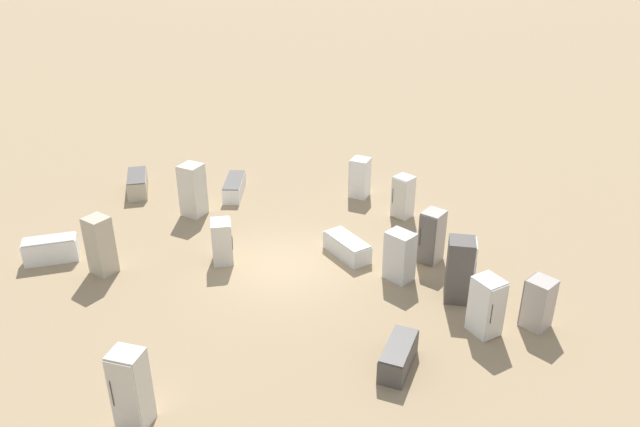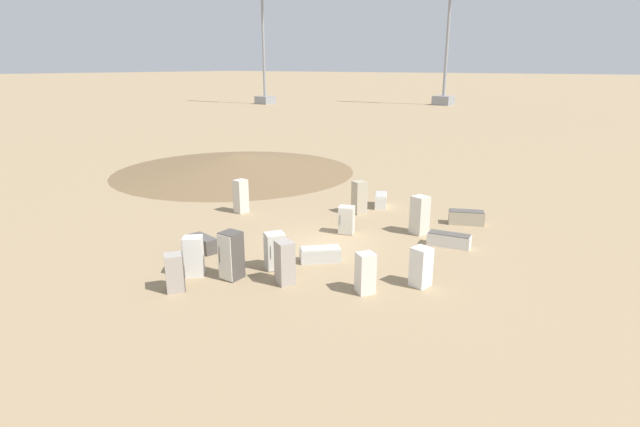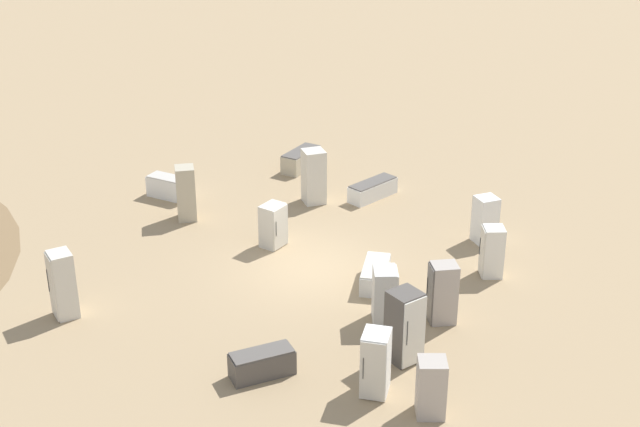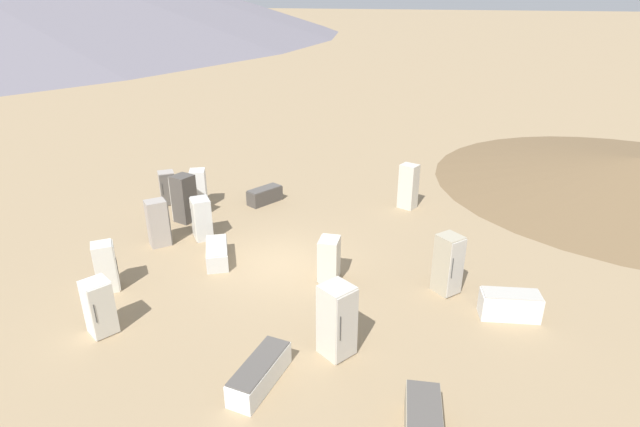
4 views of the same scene
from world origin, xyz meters
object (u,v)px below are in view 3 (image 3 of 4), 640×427
Objects in this scene: discarded_fridge_7 at (262,364)px; discarded_fridge_14 at (170,187)px; discarded_fridge_11 at (62,285)px; discarded_fridge_15 at (492,252)px; discarded_fridge_5 at (485,219)px; discarded_fridge_8 at (376,363)px; discarded_fridge_1 at (405,327)px; discarded_fridge_13 at (273,225)px; discarded_fridge_2 at (186,193)px; discarded_fridge_6 at (431,387)px; discarded_fridge_12 at (301,160)px; discarded_fridge_0 at (442,293)px; discarded_fridge_9 at (375,274)px; discarded_fridge_10 at (385,295)px; discarded_fridge_3 at (314,176)px; discarded_fridge_4 at (373,190)px.

discarded_fridge_7 is 0.96× the size of discarded_fridge_14.
discarded_fridge_15 is (-11.09, 5.03, -0.18)m from discarded_fridge_11.
discarded_fridge_5 is 0.99× the size of discarded_fridge_15.
discarded_fridge_7 is 1.02× the size of discarded_fridge_8.
discarded_fridge_13 is at bearing -96.84° from discarded_fridge_1.
discarded_fridge_2 reaches higher than discarded_fridge_7.
discarded_fridge_6 is 10.37m from discarded_fridge_11.
discarded_fridge_12 is 1.26× the size of discarded_fridge_15.
discarded_fridge_0 is at bearing -133.53° from discarded_fridge_5.
discarded_fridge_13 is at bearing 73.16° from discarded_fridge_14.
discarded_fridge_8 reaches higher than discarded_fridge_14.
discarded_fridge_14 is (-0.34, -1.95, -0.55)m from discarded_fridge_2.
discarded_fridge_0 is 10.14m from discarded_fridge_2.
discarded_fridge_8 is 0.94× the size of discarded_fridge_9.
discarded_fridge_12 is at bearing -59.63° from discarded_fridge_11.
discarded_fridge_0 is 1.03× the size of discarded_fridge_7.
discarded_fridge_15 is at bearing 69.35° from discarded_fridge_6.
discarded_fridge_10 is at bearing 68.13° from discarded_fridge_14.
discarded_fridge_14 is (0.17, -12.59, -0.57)m from discarded_fridge_1.
discarded_fridge_4 is (-1.91, 0.91, -0.65)m from discarded_fridge_3.
discarded_fridge_15 is at bearing -64.40° from discarded_fridge_3.
discarded_fridge_6 is 0.83× the size of discarded_fridge_9.
discarded_fridge_0 is 5.21m from discarded_fridge_5.
discarded_fridge_8 is 0.83× the size of discarded_fridge_12.
discarded_fridge_11 is at bearing 91.24° from discarded_fridge_12.
discarded_fridge_14 is 1.11× the size of discarded_fridge_15.
discarded_fridge_15 is at bearing -115.97° from discarded_fridge_5.
discarded_fridge_15 reaches higher than discarded_fridge_13.
discarded_fridge_10 is 5.53m from discarded_fridge_13.
discarded_fridge_2 reaches higher than discarded_fridge_10.
discarded_fridge_7 is at bearing 159.31° from discarded_fridge_6.
discarded_fridge_2 reaches higher than discarded_fridge_4.
discarded_fridge_1 is 10.07m from discarded_fridge_3.
discarded_fridge_5 is 0.99× the size of discarded_fridge_10.
discarded_fridge_14 reaches higher than discarded_fridge_7.
discarded_fridge_15 reaches higher than discarded_fridge_6.
discarded_fridge_11 reaches higher than discarded_fridge_9.
discarded_fridge_6 is 0.93× the size of discarded_fridge_15.
discarded_fridge_13 is (1.07, -3.80, 0.39)m from discarded_fridge_9.
discarded_fridge_9 is 9.35m from discarded_fridge_12.
discarded_fridge_0 is 0.92× the size of discarded_fridge_2.
discarded_fridge_7 is 1.18× the size of discarded_fridge_13.
discarded_fridge_10 is at bearing -115.05° from discarded_fridge_1.
discarded_fridge_5 is 5.94m from discarded_fridge_10.
discarded_fridge_3 is 12.30m from discarded_fridge_6.
discarded_fridge_12 is 1.13× the size of discarded_fridge_14.
discarded_fridge_2 is at bearing 41.63° from discarded_fridge_0.
discarded_fridge_6 is 0.93× the size of discarded_fridge_10.
discarded_fridge_6 is (6.60, 10.46, 0.41)m from discarded_fridge_4.
discarded_fridge_1 reaches higher than discarded_fridge_11.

